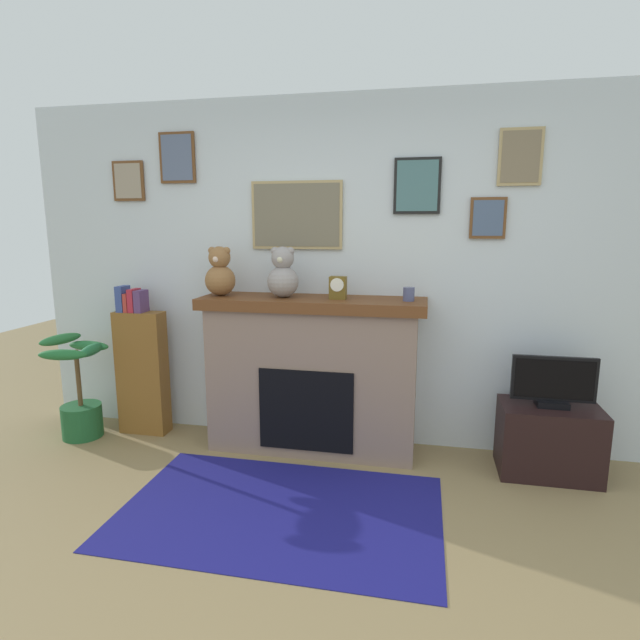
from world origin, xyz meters
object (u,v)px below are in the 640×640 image
bookshelf (142,368)px  mantel_clock (338,288)px  potted_plant (80,397)px  television (553,383)px  teddy_bear_cream (220,274)px  teddy_bear_brown (283,275)px  fireplace (313,374)px  tv_stand (548,440)px  candle_jar (409,294)px

bookshelf → mantel_clock: bearing=-1.5°
potted_plant → television: television is taller
mantel_clock → teddy_bear_cream: (-0.89, 0.00, 0.08)m
bookshelf → teddy_bear_brown: teddy_bear_brown is taller
fireplace → mantel_clock: 0.68m
television → tv_stand: bearing=90.0°
potted_plant → mantel_clock: 2.24m
mantel_clock → potted_plant: bearing=-175.8°
potted_plant → teddy_bear_cream: 1.53m
potted_plant → bookshelf: bearing=24.0°
candle_jar → teddy_bear_brown: 0.91m
tv_stand → television: bearing=-90.0°
fireplace → mantel_clock: (0.19, -0.02, 0.65)m
fireplace → teddy_bear_brown: bearing=-175.1°
fireplace → potted_plant: size_ratio=1.99×
bookshelf → candle_jar: bearing=-1.1°
fireplace → teddy_bear_brown: teddy_bear_brown is taller
candle_jar → teddy_bear_brown: size_ratio=0.26×
candle_jar → potted_plant: bearing=-176.5°
potted_plant → mantel_clock: mantel_clock is taller
potted_plant → candle_jar: bearing=3.5°
mantel_clock → teddy_bear_cream: 0.89m
fireplace → bookshelf: 1.41m
tv_stand → teddy_bear_cream: 2.58m
tv_stand → candle_jar: 1.36m
fireplace → teddy_bear_cream: bearing=-178.5°
bookshelf → candle_jar: 2.20m
fireplace → potted_plant: 1.88m
potted_plant → teddy_bear_brown: size_ratio=2.24×
tv_stand → teddy_bear_cream: bearing=178.6°
mantel_clock → teddy_bear_brown: bearing=179.9°
mantel_clock → teddy_bear_cream: teddy_bear_cream is taller
candle_jar → teddy_bear_cream: (-1.38, -0.00, 0.12)m
fireplace → potted_plant: (-1.85, -0.17, -0.26)m
bookshelf → television: bearing=-1.9°
fireplace → bookshelf: bookshelf is taller
fireplace → potted_plant: bearing=-174.7°
tv_stand → teddy_bear_cream: (-2.35, 0.06, 1.08)m
bookshelf → teddy_bear_cream: 1.06m
tv_stand → mantel_clock: (-1.46, 0.06, 0.99)m
mantel_clock → teddy_bear_brown: (-0.40, 0.00, 0.08)m
bookshelf → candle_jar: (2.10, -0.04, 0.66)m
potted_plant → tv_stand: potted_plant is taller
candle_jar → mantel_clock: mantel_clock is taller
bookshelf → tv_stand: 3.08m
fireplace → tv_stand: (1.65, -0.08, -0.34)m
fireplace → potted_plant: fireplace is taller
bookshelf → potted_plant: 0.52m
mantel_clock → candle_jar: bearing=0.2°
candle_jar → teddy_bear_brown: (-0.90, -0.00, 0.12)m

